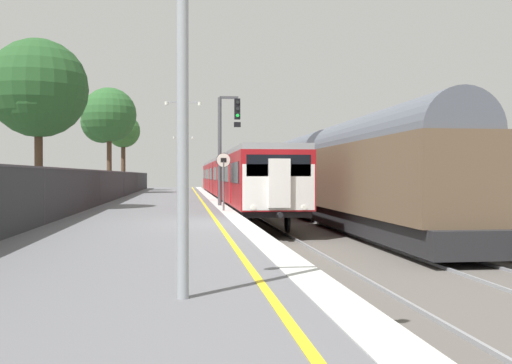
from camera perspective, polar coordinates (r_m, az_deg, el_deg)
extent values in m
cube|color=slate|center=(18.11, -10.53, -5.57)|extent=(6.40, 110.00, 1.00)
cube|color=silver|center=(18.12, -1.32, -3.95)|extent=(0.60, 110.00, 0.01)
cube|color=yellow|center=(18.06, -3.69, -3.97)|extent=(0.12, 110.00, 0.01)
cube|color=#56514C|center=(19.67, 15.87, -6.85)|extent=(11.00, 110.00, 0.20)
cube|color=gray|center=(18.34, 1.76, -6.93)|extent=(0.07, 110.00, 0.08)
cube|color=gray|center=(18.61, 6.16, -6.82)|extent=(0.07, 110.00, 0.08)
cube|color=gray|center=(19.35, 13.63, -6.55)|extent=(0.07, 110.00, 0.08)
cube|color=gray|center=(19.90, 17.52, -6.36)|extent=(0.07, 110.00, 0.08)
cube|color=maroon|center=(31.94, -0.73, 0.31)|extent=(2.80, 20.48, 2.30)
cube|color=black|center=(31.97, -0.73, -1.97)|extent=(2.64, 19.88, 0.25)
cube|color=gray|center=(31.96, -0.73, 2.59)|extent=(2.68, 20.48, 0.24)
cube|color=black|center=(31.82, -3.26, 0.85)|extent=(0.02, 18.88, 0.84)
cube|color=red|center=(26.71, -2.55, 0.03)|extent=(0.03, 1.10, 1.90)
cube|color=red|center=(36.93, -3.78, 0.20)|extent=(0.03, 1.10, 1.90)
cylinder|color=black|center=(24.34, -0.59, -3.97)|extent=(0.12, 0.84, 0.84)
cylinder|color=black|center=(24.56, 3.04, -3.93)|extent=(0.12, 0.84, 0.84)
cylinder|color=black|center=(39.53, -3.07, -2.19)|extent=(0.12, 0.84, 0.84)
cylinder|color=black|center=(39.67, -0.82, -2.18)|extent=(0.12, 0.84, 0.84)
cube|color=maroon|center=(52.95, -3.22, 0.45)|extent=(2.80, 20.48, 2.30)
cube|color=black|center=(52.97, -3.22, -0.93)|extent=(2.64, 19.88, 0.25)
cube|color=gray|center=(52.96, -3.22, 1.82)|extent=(2.68, 20.48, 0.24)
cube|color=black|center=(52.88, -4.75, 0.77)|extent=(0.02, 18.88, 0.84)
cube|color=red|center=(47.76, -4.51, 0.30)|extent=(0.03, 1.10, 1.90)
cube|color=red|center=(57.99, -4.95, 0.36)|extent=(0.03, 1.10, 1.90)
cylinder|color=black|center=(45.32, -3.57, -1.83)|extent=(0.12, 0.84, 0.84)
cylinder|color=black|center=(45.44, -1.60, -1.82)|extent=(0.12, 0.84, 0.84)
cylinder|color=black|center=(60.57, -4.43, -1.20)|extent=(0.12, 0.84, 0.84)
cylinder|color=black|center=(60.66, -2.96, -1.20)|extent=(0.12, 0.84, 0.84)
cube|color=silver|center=(21.83, 2.19, -0.50)|extent=(2.70, 0.10, 1.70)
cube|color=black|center=(21.82, 2.20, 1.60)|extent=(2.40, 0.08, 0.80)
cube|color=silver|center=(21.69, 2.25, -0.11)|extent=(0.80, 0.24, 1.80)
cylinder|color=white|center=(21.67, -0.27, -2.50)|extent=(0.18, 0.06, 0.18)
cylinder|color=white|center=(21.97, 4.67, -2.45)|extent=(0.18, 0.06, 0.18)
cylinder|color=black|center=(21.59, 2.32, -3.17)|extent=(0.20, 0.35, 0.20)
cube|color=black|center=(52.97, -3.22, 2.09)|extent=(0.60, 0.90, 0.20)
cube|color=#232326|center=(23.08, 11.98, -3.92)|extent=(2.30, 14.68, 0.79)
cube|color=brown|center=(23.01, 11.99, 0.38)|extent=(2.60, 13.88, 2.67)
cylinder|color=#515660|center=(23.04, 12.00, 3.71)|extent=(2.39, 13.48, 2.39)
cylinder|color=black|center=(17.84, 15.20, -5.68)|extent=(0.12, 0.84, 0.84)
cylinder|color=black|center=(18.49, 19.71, -5.47)|extent=(0.12, 0.84, 0.84)
cylinder|color=black|center=(27.98, 6.90, -3.37)|extent=(0.12, 0.84, 0.84)
cylinder|color=black|center=(28.40, 9.96, -3.32)|extent=(0.12, 0.84, 0.84)
cube|color=#232326|center=(38.03, 4.37, -2.12)|extent=(2.30, 14.68, 0.79)
cube|color=brown|center=(37.98, 4.37, 0.49)|extent=(2.60, 13.88, 2.67)
cylinder|color=#515660|center=(38.00, 4.37, 2.51)|extent=(2.39, 13.48, 2.39)
cylinder|color=black|center=(32.65, 4.87, -2.79)|extent=(0.12, 0.84, 0.84)
cylinder|color=black|center=(33.01, 7.53, -2.76)|extent=(0.12, 0.84, 0.84)
cylinder|color=black|center=(43.15, 1.95, -1.95)|extent=(0.12, 0.84, 0.84)
cylinder|color=black|center=(43.42, 3.99, -1.94)|extent=(0.12, 0.84, 0.84)
cylinder|color=#47474C|center=(28.57, -3.51, 2.94)|extent=(0.18, 0.18, 5.20)
cube|color=#47474C|center=(28.82, -2.61, 8.12)|extent=(0.90, 0.12, 0.12)
cube|color=black|center=(28.79, -1.81, 7.02)|extent=(0.28, 0.20, 1.00)
cylinder|color=black|center=(28.71, -1.79, 7.68)|extent=(0.16, 0.04, 0.16)
cylinder|color=black|center=(28.67, -1.79, 7.05)|extent=(0.16, 0.04, 0.16)
cylinder|color=#19D83F|center=(28.64, -1.79, 6.41)|extent=(0.16, 0.04, 0.16)
cube|color=black|center=(28.71, -1.81, 5.53)|extent=(0.32, 0.16, 0.24)
cylinder|color=#59595B|center=(24.34, -3.14, -0.40)|extent=(0.08, 0.08, 2.02)
cylinder|color=black|center=(24.34, -3.14, 2.11)|extent=(0.59, 0.02, 0.59)
cylinder|color=silver|center=(24.33, -3.14, 2.11)|extent=(0.56, 0.02, 0.56)
cube|color=black|center=(24.32, -3.14, 2.11)|extent=(0.24, 0.01, 0.18)
cylinder|color=#93999E|center=(7.12, -7.06, 8.72)|extent=(0.14, 0.14, 4.92)
cylinder|color=#93999E|center=(32.69, -7.01, 2.96)|extent=(0.14, 0.14, 5.56)
cube|color=#93999E|center=(32.91, -6.23, 7.63)|extent=(0.90, 0.08, 0.08)
cylinder|color=silver|center=(32.91, -5.44, 7.49)|extent=(0.20, 0.20, 0.18)
cube|color=#93999E|center=(32.91, -7.81, 7.63)|extent=(0.90, 0.08, 0.08)
cylinder|color=silver|center=(32.91, -8.60, 7.49)|extent=(0.20, 0.20, 0.18)
cylinder|color=#93999E|center=(58.29, -7.01, 1.83)|extent=(0.14, 0.14, 5.32)
cube|color=#93999E|center=(58.40, -6.57, 4.34)|extent=(0.90, 0.08, 0.08)
cylinder|color=silver|center=(58.40, -6.12, 4.26)|extent=(0.20, 0.20, 0.18)
cube|color=#93999E|center=(58.40, -7.45, 4.34)|extent=(0.90, 0.08, 0.08)
cylinder|color=silver|center=(58.40, -7.90, 4.26)|extent=(0.20, 0.20, 0.18)
cube|color=#282B2D|center=(18.43, -19.73, -1.30)|extent=(0.03, 99.00, 1.69)
cube|color=#38383D|center=(18.42, -19.74, 1.32)|extent=(0.06, 99.00, 0.06)
cylinder|color=#38383D|center=(18.43, -19.73, -1.30)|extent=(0.07, 0.07, 1.69)
cylinder|color=#38383D|center=(29.94, -14.80, -0.55)|extent=(0.07, 0.07, 1.69)
cylinder|color=#38383D|center=(41.55, -12.61, -0.21)|extent=(0.07, 0.07, 1.69)
cylinder|color=#38383D|center=(53.19, -11.38, -0.03)|extent=(0.07, 0.07, 1.69)
cylinder|color=#38383D|center=(64.85, -10.59, 0.10)|extent=(0.07, 0.07, 1.69)
cylinder|color=#473323|center=(49.22, -13.93, 1.93)|extent=(0.39, 0.39, 5.14)
sphere|color=#285628|center=(49.45, -13.94, 6.30)|extent=(4.36, 4.36, 4.36)
sphere|color=#285628|center=(49.89, -14.57, 5.62)|extent=(3.44, 3.44, 3.44)
cylinder|color=#473323|center=(26.60, -20.17, 1.77)|extent=(0.34, 0.34, 3.99)
sphere|color=#234C23|center=(26.85, -20.19, 8.47)|extent=(4.14, 4.14, 4.14)
sphere|color=#234C23|center=(26.26, -20.46, 7.50)|extent=(2.79, 2.79, 2.79)
cylinder|color=#473323|center=(57.57, -12.64, 1.57)|extent=(0.41, 0.41, 4.80)
sphere|color=#33662D|center=(57.72, -12.65, 4.83)|extent=(3.19, 3.19, 3.19)
sphere|color=#33662D|center=(57.42, -12.75, 4.45)|extent=(1.91, 1.91, 1.91)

